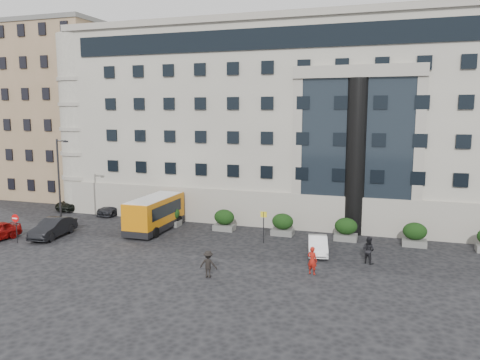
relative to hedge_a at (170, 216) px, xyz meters
The scene contains 22 objects.
ground 8.81m from the hedge_a, 62.85° to the right, with size 120.00×120.00×0.00m, color black.
civic_building 19.15m from the hedge_a, 54.85° to the left, with size 44.00×24.00×18.00m, color gray.
entrance_column 17.13m from the hedge_a, ahead, with size 1.80×1.80×13.00m, color black.
apartment_near 25.12m from the hedge_a, 148.62° to the left, with size 14.00×14.00×20.00m, color #836B4C.
apartment_far 39.27m from the hedge_a, 127.29° to the left, with size 13.00×13.00×22.00m, color brown.
hedge_a is the anchor object (origin of this frame).
hedge_b 5.20m from the hedge_a, ahead, with size 1.80×1.26×1.84m.
hedge_c 10.40m from the hedge_a, ahead, with size 1.80×1.26×1.84m.
hedge_d 15.60m from the hedge_a, ahead, with size 1.80×1.26×1.84m.
hedge_e 20.80m from the hedge_a, ahead, with size 1.80×1.26×1.84m.
street_lamp 9.89m from the hedge_a, 148.84° to the right, with size 1.16×0.18×8.00m.
bus_stop_sign 9.94m from the hedge_a, 16.42° to the right, with size 0.50×0.08×2.52m.
no_entry_sign 12.64m from the hedge_a, 135.52° to the right, with size 0.64×0.16×2.32m.
minibus 2.09m from the hedge_a, 105.39° to the right, with size 2.70×7.02×2.92m.
red_truck 16.64m from the hedge_a, 140.31° to the left, with size 2.75×5.63×3.00m.
parked_car_b 9.90m from the hedge_a, 139.28° to the right, with size 1.66×4.75×1.57m, color black.
parked_car_c 8.05m from the hedge_a, 158.83° to the left, with size 1.86×4.56×1.32m, color black.
parked_car_d 13.50m from the hedge_a, 164.37° to the left, with size 2.27×4.91×1.37m, color black.
white_taxi 14.64m from the hedge_a, 16.98° to the right, with size 1.35×3.88×1.28m, color white.
pedestrian_a 16.77m from the hedge_a, 31.37° to the right, with size 0.66×0.43×1.81m, color #9D180F.
pedestrian_b 18.42m from the hedge_a, 17.04° to the right, with size 0.90×0.70×1.86m, color black.
pedestrian_c 14.00m from the hedge_a, 53.92° to the right, with size 1.10×0.63×1.71m, color black.
Camera 1 is at (14.81, -29.61, 10.29)m, focal length 35.00 mm.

